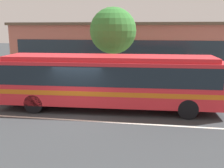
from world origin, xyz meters
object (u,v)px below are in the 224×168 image
transit_bus (109,79)px  pedestrian_standing_by_tree (149,81)px  pedestrian_walking_along_curb (122,81)px  street_tree_near_stop (113,31)px  pedestrian_waiting_near_sign (59,79)px

transit_bus → pedestrian_standing_by_tree: bearing=54.4°
pedestrian_walking_along_curb → street_tree_near_stop: 3.37m
pedestrian_walking_along_curb → pedestrian_standing_by_tree: bearing=7.4°
transit_bus → pedestrian_standing_by_tree: (2.06, 2.88, -0.65)m
transit_bus → pedestrian_waiting_near_sign: transit_bus is taller
pedestrian_waiting_near_sign → pedestrian_standing_by_tree: pedestrian_waiting_near_sign is taller
transit_bus → pedestrian_waiting_near_sign: (-3.80, 2.47, -0.59)m
pedestrian_waiting_near_sign → pedestrian_standing_by_tree: 5.87m
pedestrian_waiting_near_sign → pedestrian_walking_along_curb: size_ratio=1.05×
transit_bus → pedestrian_walking_along_curb: transit_bus is taller
street_tree_near_stop → pedestrian_standing_by_tree: bearing=-19.1°
pedestrian_walking_along_curb → street_tree_near_stop: street_tree_near_stop is taller
transit_bus → pedestrian_standing_by_tree: size_ratio=7.37×
pedestrian_waiting_near_sign → pedestrian_standing_by_tree: (5.86, 0.41, -0.06)m
transit_bus → street_tree_near_stop: (-0.39, 3.72, 2.47)m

